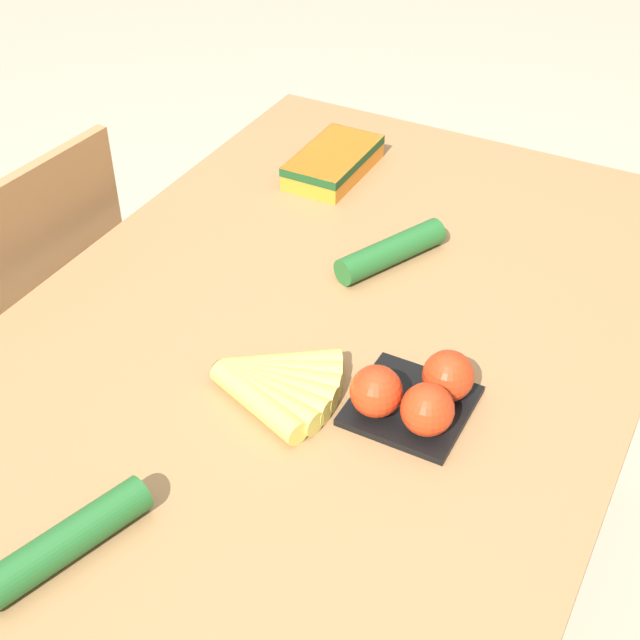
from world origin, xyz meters
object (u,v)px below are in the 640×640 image
(cucumber_near, at_px, (391,251))
(tomato_pack, at_px, (416,395))
(chair, at_px, (15,349))
(carrot_bag, at_px, (333,160))
(banana_bunch, at_px, (274,384))
(cucumber_far, at_px, (68,541))

(cucumber_near, bearing_deg, tomato_pack, -150.53)
(chair, height_order, carrot_bag, chair)
(banana_bunch, distance_m, cucumber_far, 0.33)
(carrot_bag, xyz_separation_m, cucumber_near, (-0.21, -0.21, -0.00))
(carrot_bag, relative_size, cucumber_near, 1.03)
(cucumber_far, bearing_deg, chair, 52.12)
(carrot_bag, relative_size, cucumber_far, 1.01)
(carrot_bag, height_order, cucumber_far, same)
(carrot_bag, height_order, cucumber_near, same)
(carrot_bag, bearing_deg, cucumber_far, -171.61)
(chair, relative_size, carrot_bag, 4.30)
(chair, distance_m, carrot_bag, 0.69)
(tomato_pack, bearing_deg, cucumber_far, 146.32)
(banana_bunch, relative_size, cucumber_far, 0.88)
(chair, xyz_separation_m, carrot_bag, (0.44, -0.45, 0.30))
(chair, relative_size, tomato_pack, 5.83)
(banana_bunch, height_order, cucumber_near, cucumber_near)
(chair, distance_m, tomato_pack, 0.88)
(cucumber_near, xyz_separation_m, cucumber_far, (-0.67, 0.08, 0.00))
(carrot_bag, distance_m, cucumber_far, 0.90)
(tomato_pack, xyz_separation_m, carrot_bag, (0.51, 0.38, -0.01))
(tomato_pack, bearing_deg, carrot_bag, 36.65)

